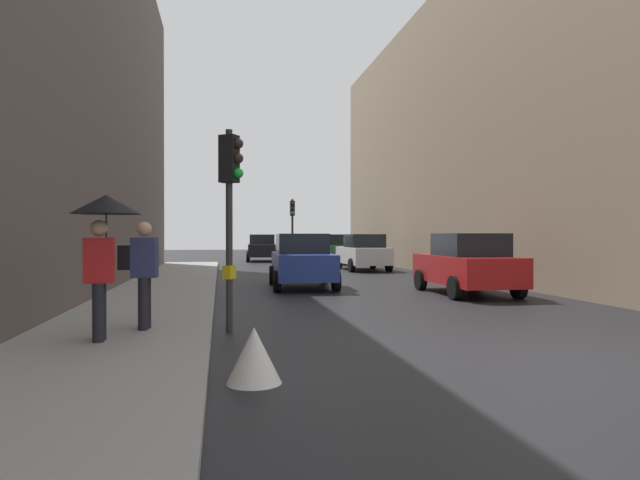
{
  "coord_description": "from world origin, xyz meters",
  "views": [
    {
      "loc": [
        -4.57,
        -7.14,
        1.71
      ],
      "look_at": [
        -1.38,
        10.74,
        1.55
      ],
      "focal_mm": 31.38,
      "sensor_mm": 36.0,
      "label": 1
    }
  ],
  "objects_px": {
    "pedestrian_with_grey_backpack": "(142,268)",
    "car_dark_suv": "(262,248)",
    "traffic_light_far_median": "(292,220)",
    "car_white_compact": "(363,252)",
    "warning_sign_triangle": "(254,355)",
    "car_blue_van": "(302,261)",
    "pedestrian_with_umbrella": "(104,226)",
    "traffic_light_near_right": "(230,192)",
    "car_red_sedan": "(467,264)",
    "car_green_estate": "(327,249)"
  },
  "relations": [
    {
      "from": "pedestrian_with_grey_backpack",
      "to": "car_dark_suv",
      "type": "bearing_deg",
      "value": 81.76
    },
    {
      "from": "traffic_light_far_median",
      "to": "car_white_compact",
      "type": "xyz_separation_m",
      "value": [
        2.88,
        -4.66,
        -1.7
      ]
    },
    {
      "from": "warning_sign_triangle",
      "to": "car_blue_van",
      "type": "bearing_deg",
      "value": 79.05
    },
    {
      "from": "traffic_light_far_median",
      "to": "warning_sign_triangle",
      "type": "bearing_deg",
      "value": -98.31
    },
    {
      "from": "pedestrian_with_umbrella",
      "to": "traffic_light_near_right",
      "type": "bearing_deg",
      "value": 38.04
    },
    {
      "from": "car_red_sedan",
      "to": "car_green_estate",
      "type": "relative_size",
      "value": 1.0
    },
    {
      "from": "traffic_light_near_right",
      "to": "warning_sign_triangle",
      "type": "xyz_separation_m",
      "value": [
        0.21,
        -3.59,
        -2.15
      ]
    },
    {
      "from": "car_white_compact",
      "to": "pedestrian_with_umbrella",
      "type": "distance_m",
      "value": 19.82
    },
    {
      "from": "car_blue_van",
      "to": "car_dark_suv",
      "type": "bearing_deg",
      "value": 89.79
    },
    {
      "from": "pedestrian_with_umbrella",
      "to": "warning_sign_triangle",
      "type": "distance_m",
      "value": 3.33
    },
    {
      "from": "traffic_light_near_right",
      "to": "traffic_light_far_median",
      "type": "distance_m",
      "value": 21.41
    },
    {
      "from": "car_red_sedan",
      "to": "pedestrian_with_umbrella",
      "type": "xyz_separation_m",
      "value": [
        -8.68,
        -6.52,
        0.96
      ]
    },
    {
      "from": "car_dark_suv",
      "to": "car_white_compact",
      "type": "bearing_deg",
      "value": -68.64
    },
    {
      "from": "pedestrian_with_grey_backpack",
      "to": "warning_sign_triangle",
      "type": "xyz_separation_m",
      "value": [
        1.66,
        -3.11,
        -0.84
      ]
    },
    {
      "from": "car_green_estate",
      "to": "warning_sign_triangle",
      "type": "distance_m",
      "value": 27.4
    },
    {
      "from": "car_red_sedan",
      "to": "warning_sign_triangle",
      "type": "relative_size",
      "value": 6.51
    },
    {
      "from": "traffic_light_far_median",
      "to": "car_dark_suv",
      "type": "xyz_separation_m",
      "value": [
        -1.28,
        5.96,
        -1.7
      ]
    },
    {
      "from": "pedestrian_with_grey_backpack",
      "to": "traffic_light_far_median",
      "type": "bearing_deg",
      "value": 76.29
    },
    {
      "from": "traffic_light_far_median",
      "to": "pedestrian_with_umbrella",
      "type": "distance_m",
      "value": 23.23
    },
    {
      "from": "car_dark_suv",
      "to": "car_red_sedan",
      "type": "xyz_separation_m",
      "value": [
        4.3,
        -21.96,
        0.0
      ]
    },
    {
      "from": "car_red_sedan",
      "to": "car_green_estate",
      "type": "bearing_deg",
      "value": 91.99
    },
    {
      "from": "car_dark_suv",
      "to": "car_green_estate",
      "type": "bearing_deg",
      "value": -46.72
    },
    {
      "from": "traffic_light_far_median",
      "to": "car_white_compact",
      "type": "distance_m",
      "value": 5.74
    },
    {
      "from": "car_blue_van",
      "to": "car_white_compact",
      "type": "distance_m",
      "value": 9.35
    },
    {
      "from": "car_blue_van",
      "to": "car_green_estate",
      "type": "bearing_deg",
      "value": 76.04
    },
    {
      "from": "car_dark_suv",
      "to": "car_green_estate",
      "type": "xyz_separation_m",
      "value": [
        3.67,
        -3.9,
        0.0
      ]
    },
    {
      "from": "traffic_light_near_right",
      "to": "car_red_sedan",
      "type": "relative_size",
      "value": 0.85
    },
    {
      "from": "warning_sign_triangle",
      "to": "traffic_light_far_median",
      "type": "bearing_deg",
      "value": 81.69
    },
    {
      "from": "car_white_compact",
      "to": "car_dark_suv",
      "type": "bearing_deg",
      "value": 111.36
    },
    {
      "from": "car_white_compact",
      "to": "car_red_sedan",
      "type": "xyz_separation_m",
      "value": [
        0.15,
        -11.33,
        0.0
      ]
    },
    {
      "from": "traffic_light_near_right",
      "to": "car_green_estate",
      "type": "relative_size",
      "value": 0.84
    },
    {
      "from": "traffic_light_far_median",
      "to": "car_blue_van",
      "type": "bearing_deg",
      "value": -95.91
    },
    {
      "from": "traffic_light_far_median",
      "to": "car_green_estate",
      "type": "bearing_deg",
      "value": 40.72
    },
    {
      "from": "car_blue_van",
      "to": "car_red_sedan",
      "type": "relative_size",
      "value": 1.01
    },
    {
      "from": "car_white_compact",
      "to": "pedestrian_with_grey_backpack",
      "type": "relative_size",
      "value": 2.38
    },
    {
      "from": "traffic_light_far_median",
      "to": "car_dark_suv",
      "type": "height_order",
      "value": "traffic_light_far_median"
    },
    {
      "from": "traffic_light_near_right",
      "to": "car_dark_suv",
      "type": "xyz_separation_m",
      "value": [
        2.53,
        27.04,
        -1.59
      ]
    },
    {
      "from": "traffic_light_near_right",
      "to": "car_dark_suv",
      "type": "distance_m",
      "value": 27.2
    },
    {
      "from": "car_white_compact",
      "to": "car_red_sedan",
      "type": "distance_m",
      "value": 11.33
    },
    {
      "from": "car_white_compact",
      "to": "traffic_light_near_right",
      "type": "bearing_deg",
      "value": -112.17
    },
    {
      "from": "car_dark_suv",
      "to": "car_green_estate",
      "type": "relative_size",
      "value": 1.01
    },
    {
      "from": "car_dark_suv",
      "to": "pedestrian_with_umbrella",
      "type": "xyz_separation_m",
      "value": [
        -4.38,
        -28.48,
        0.96
      ]
    },
    {
      "from": "pedestrian_with_umbrella",
      "to": "pedestrian_with_grey_backpack",
      "type": "relative_size",
      "value": 1.21
    },
    {
      "from": "warning_sign_triangle",
      "to": "car_white_compact",
      "type": "bearing_deg",
      "value": 72.04
    },
    {
      "from": "car_dark_suv",
      "to": "car_red_sedan",
      "type": "height_order",
      "value": "same"
    },
    {
      "from": "traffic_light_far_median",
      "to": "pedestrian_with_grey_backpack",
      "type": "relative_size",
      "value": 2.11
    },
    {
      "from": "car_blue_van",
      "to": "car_dark_suv",
      "type": "xyz_separation_m",
      "value": [
        0.07,
        18.97,
        0.0
      ]
    },
    {
      "from": "pedestrian_with_grey_backpack",
      "to": "car_blue_van",
      "type": "bearing_deg",
      "value": 65.41
    },
    {
      "from": "car_dark_suv",
      "to": "car_green_estate",
      "type": "height_order",
      "value": "same"
    },
    {
      "from": "traffic_light_near_right",
      "to": "traffic_light_far_median",
      "type": "bearing_deg",
      "value": 79.76
    }
  ]
}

